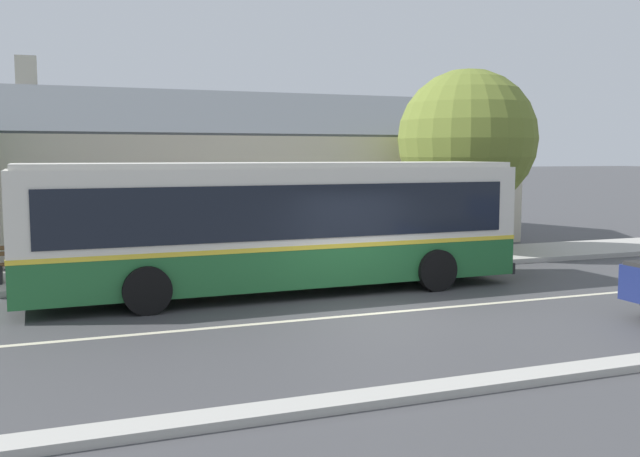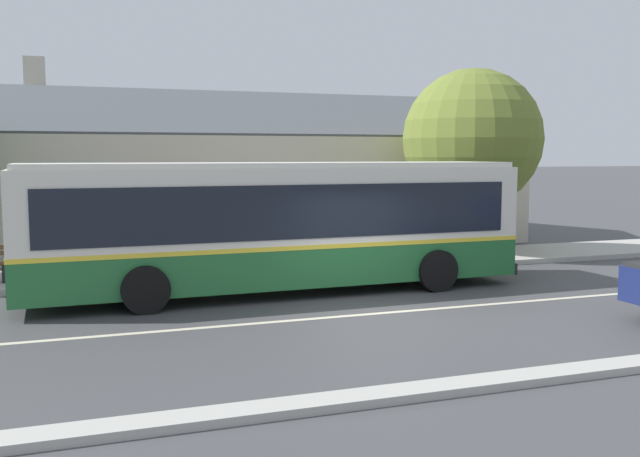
{
  "view_description": "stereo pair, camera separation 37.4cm",
  "coord_description": "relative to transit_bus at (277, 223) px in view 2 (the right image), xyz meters",
  "views": [
    {
      "loc": [
        -6.37,
        -12.96,
        3.24
      ],
      "look_at": [
        -0.46,
        2.43,
        1.53
      ],
      "focal_mm": 40.0,
      "sensor_mm": 36.0,
      "label": 1
    },
    {
      "loc": [
        -6.02,
        -13.09,
        3.24
      ],
      "look_at": [
        -0.46,
        2.43,
        1.53
      ],
      "focal_mm": 40.0,
      "sensor_mm": 36.0,
      "label": 2
    }
  ],
  "objects": [
    {
      "name": "community_building",
      "position": [
        0.49,
        10.25,
        0.4
      ],
      "size": [
        22.51,
        8.41,
        6.62
      ],
      "color": "beige",
      "rests_on": "ground"
    },
    {
      "name": "street_tree_primary",
      "position": [
        7.56,
        3.79,
        2.08
      ],
      "size": [
        4.42,
        4.42,
        5.95
      ],
      "color": "#4C3828",
      "rests_on": "ground"
    },
    {
      "name": "ground_plane",
      "position": [
        1.36,
        -2.9,
        -1.65
      ],
      "size": [
        300.0,
        300.0,
        0.0
      ],
      "primitive_type": "plane",
      "color": "#424244"
    },
    {
      "name": "curb_near",
      "position": [
        1.36,
        -7.65,
        -1.59
      ],
      "size": [
        60.0,
        0.5,
        0.12
      ],
      "primitive_type": "cube",
      "color": "#ADAAA3",
      "rests_on": "ground"
    },
    {
      "name": "lane_divider_stripe",
      "position": [
        1.36,
        -2.9,
        -1.65
      ],
      "size": [
        60.0,
        0.16,
        0.01
      ],
      "primitive_type": "cube",
      "color": "beige",
      "rests_on": "ground"
    },
    {
      "name": "sidewalk_far",
      "position": [
        1.36,
        3.1,
        -1.58
      ],
      "size": [
        60.0,
        3.0,
        0.15
      ],
      "primitive_type": "cube",
      "color": "#ADAAA3",
      "rests_on": "ground"
    },
    {
      "name": "transit_bus",
      "position": [
        0.0,
        0.0,
        0.0
      ],
      "size": [
        11.74,
        2.92,
        3.06
      ],
      "color": "#236633",
      "rests_on": "ground"
    },
    {
      "name": "bench_down_street",
      "position": [
        -2.91,
        2.83,
        -1.09
      ],
      "size": [
        1.57,
        0.51,
        0.94
      ],
      "color": "brown",
      "rests_on": "sidewalk_far"
    }
  ]
}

